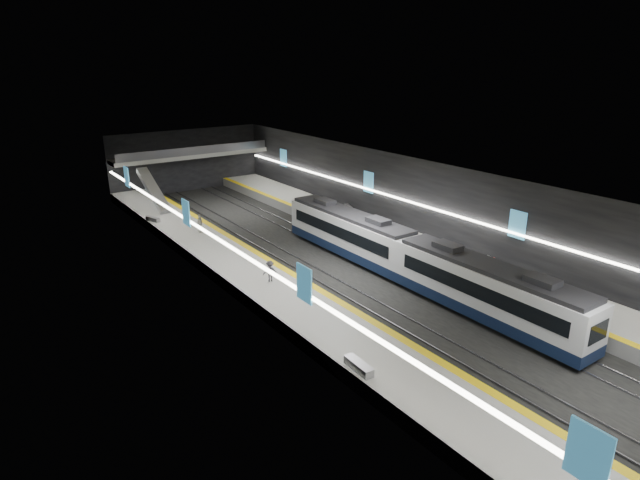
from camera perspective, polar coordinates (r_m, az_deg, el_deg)
ground at (r=43.94m, az=3.45°, el=-3.62°), size 70.00×70.00×0.00m
ceiling at (r=41.52m, az=3.67°, el=6.62°), size 20.00×70.00×0.04m
wall_left at (r=37.47m, az=-8.53°, el=-1.32°), size 0.04×70.00×8.00m
wall_right at (r=49.18m, az=12.75°, el=3.35°), size 0.04×70.00×8.00m
wall_back at (r=72.47m, az=-14.06°, el=8.23°), size 20.00×0.04×8.00m
platform_left at (r=39.87m, az=-5.07°, el=-5.33°), size 5.00×70.00×1.00m
tile_surface_left at (r=39.67m, az=-5.09°, el=-4.66°), size 5.00×70.00×0.02m
tactile_strip_left at (r=40.70m, az=-2.41°, el=-3.95°), size 0.60×70.00×0.02m
platform_right at (r=48.48m, az=10.44°, el=-1.06°), size 5.00×70.00×1.00m
tile_surface_right at (r=48.31m, az=10.47°, el=-0.49°), size 5.00×70.00×0.02m
tactile_strip_right at (r=46.84m, az=8.57°, el=-1.00°), size 0.60×70.00×0.02m
rails at (r=43.92m, az=3.45°, el=-3.55°), size 6.52×70.00×0.12m
train at (r=41.99m, az=9.49°, el=-1.74°), size 2.69×30.04×3.60m
ad_posters at (r=43.16m, az=2.74°, el=2.32°), size 19.94×53.50×2.20m
cove_light_left at (r=37.63m, az=-8.25°, el=-1.55°), size 0.25×68.60×0.12m
cove_light_right at (r=49.09m, az=12.57°, el=3.10°), size 0.25×68.60×0.12m
mezzanine_bridge at (r=70.39m, az=-13.50°, el=8.82°), size 20.00×3.00×1.50m
escalator at (r=61.96m, az=-17.36°, el=5.11°), size 1.20×7.50×3.92m
bench_left_near at (r=29.33m, az=4.14°, el=-13.28°), size 0.66×2.04×0.49m
bench_left_far at (r=56.85m, az=-17.39°, el=2.13°), size 1.01×1.79×0.42m
bench_right_near at (r=45.20m, az=17.90°, el=-2.22°), size 0.95×1.91×0.45m
bench_right_far at (r=58.59m, az=3.06°, el=3.48°), size 1.03×1.78×0.42m
passenger_right_a at (r=42.50m, az=17.95°, el=-2.76°), size 0.44×0.62×1.59m
passenger_left_a at (r=51.87m, az=-12.69°, el=1.75°), size 0.50×1.07×1.79m
passenger_left_b at (r=39.78m, az=-5.35°, el=-3.34°), size 1.19×0.93×1.62m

